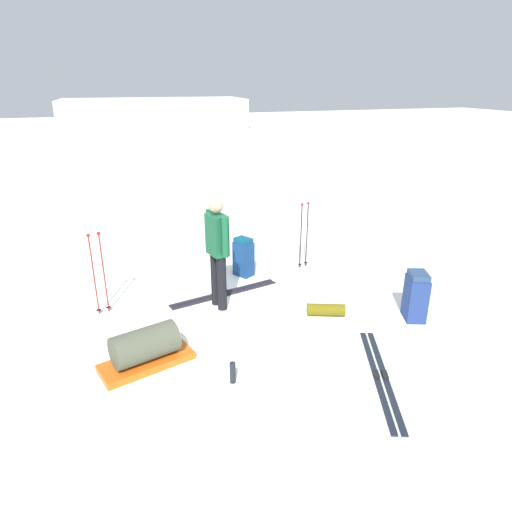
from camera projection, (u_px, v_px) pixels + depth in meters
name	position (u px, v px, depth m)	size (l,w,h in m)	color
ground_plane	(256.00, 297.00, 7.16)	(80.00, 80.00, 0.00)	white
distant_snow_ridge	(154.00, 114.00, 31.14)	(12.22, 5.00, 1.98)	white
skier_standing	(218.00, 248.00, 6.52)	(0.29, 0.56, 1.70)	black
ski_pair_near	(225.00, 293.00, 7.25)	(1.85, 0.57, 0.05)	black
ski_pair_far	(380.00, 376.00, 5.23)	(0.87, 1.82, 0.05)	black
backpack_large_dark	(243.00, 257.00, 7.84)	(0.36, 0.39, 0.69)	navy
backpack_bright	(416.00, 296.00, 6.40)	(0.38, 0.44, 0.72)	navy
ski_poles_planted_near	(304.00, 232.00, 8.07)	(0.21, 0.11, 1.22)	black
ski_poles_planted_far	(98.00, 269.00, 6.44)	(0.21, 0.11, 1.25)	maroon
gear_sled	(145.00, 349.00, 5.38)	(1.19, 0.75, 0.49)	#D65D15
sleeping_mat_rolled	(326.00, 310.00, 6.57)	(0.18, 0.18, 0.55)	#625610
thermos_bottle	(233.00, 373.00, 5.10)	(0.07, 0.07, 0.26)	black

